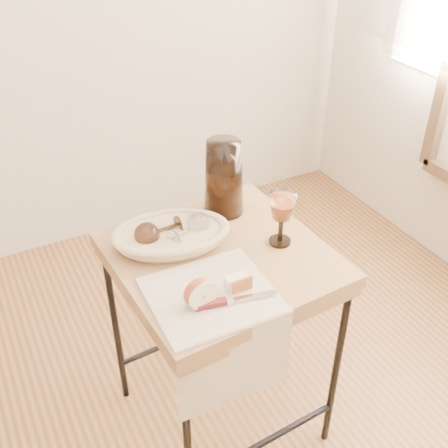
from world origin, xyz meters
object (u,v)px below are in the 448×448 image
pitcher (224,177)px  wine_goblet (281,219)px  goblet_lying_b (188,230)px  tea_towel (211,294)px  side_table (221,344)px  apple_half (199,291)px  bread_basket (171,237)px  table_knife (232,300)px  goblet_lying_a (160,230)px

pitcher → wine_goblet: bearing=-92.2°
goblet_lying_b → tea_towel: bearing=-122.0°
side_table → apple_half: 0.50m
wine_goblet → apple_half: 0.37m
bread_basket → table_knife: size_ratio=1.44×
apple_half → goblet_lying_b: bearing=66.9°
table_knife → bread_basket: bearing=108.1°
bread_basket → wine_goblet: 0.34m
side_table → tea_towel: 0.44m
goblet_lying_a → wine_goblet: size_ratio=0.73×
goblet_lying_b → wine_goblet: size_ratio=0.69×
wine_goblet → table_knife: (-0.26, -0.18, -0.07)m
side_table → pitcher: pitcher is taller
goblet_lying_a → goblet_lying_b: size_ratio=1.05×
pitcher → bread_basket: bearing=-176.5°
apple_half → tea_towel: bearing=22.1°
pitcher → table_knife: bearing=-133.1°
goblet_lying_b → pitcher: pitcher is taller
tea_towel → pitcher: bearing=59.6°
side_table → goblet_lying_a: (-0.14, 0.13, 0.44)m
wine_goblet → apple_half: bearing=-157.6°
bread_basket → pitcher: pitcher is taller
side_table → goblet_lying_b: goblet_lying_b is taller
tea_towel → table_knife: 0.07m
tea_towel → goblet_lying_b: bearing=81.6°
tea_towel → wine_goblet: bearing=23.7°
side_table → wine_goblet: wine_goblet is taller
pitcher → tea_towel: bearing=-140.7°
wine_goblet → table_knife: size_ratio=0.78×
goblet_lying_b → apple_half: bearing=-129.9°
tea_towel → bread_basket: bearing=92.3°
goblet_lying_b → table_knife: goblet_lying_b is taller
bread_basket → apple_half: (-0.04, -0.29, 0.02)m
tea_towel → pitcher: pitcher is taller
pitcher → apple_half: bearing=-143.8°
side_table → pitcher: bearing=60.3°
pitcher → wine_goblet: (0.07, -0.24, -0.04)m
apple_half → table_knife: size_ratio=0.42×
goblet_lying_b → pitcher: bearing=9.7°
goblet_lying_a → goblet_lying_b: (0.08, -0.03, -0.00)m
tea_towel → side_table: bearing=56.2°
tea_towel → goblet_lying_a: 0.29m
goblet_lying_b → apple_half: apple_half is taller
pitcher → table_knife: size_ratio=1.32×
apple_half → bread_basket: bearing=76.9°
bread_basket → apple_half: apple_half is taller
tea_towel → goblet_lying_a: size_ratio=2.61×
goblet_lying_b → pitcher: size_ratio=0.41×
side_table → table_knife: table_knife is taller
goblet_lying_a → wine_goblet: (0.33, -0.16, 0.04)m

